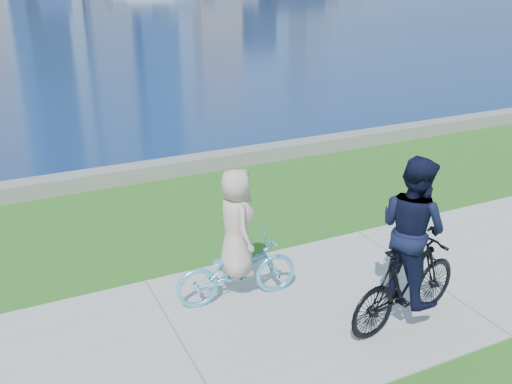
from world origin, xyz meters
The scene contains 5 objects.
ground centered at (0.00, 0.00, 0.00)m, with size 320.00×320.00×0.00m, color #225B18.
concrete_path centered at (0.00, 0.00, 0.01)m, with size 80.00×3.50×0.02m, color #A0A09B.
seawall centered at (0.00, 6.20, 0.17)m, with size 90.00×0.50×0.35m, color slate.
cyclist_woman centered at (1.09, 0.68, 0.77)m, with size 0.79×1.87×2.02m.
cyclist_man centered at (2.89, -0.85, 1.03)m, with size 0.92×2.07×2.40m.
Camera 1 is at (-1.79, -5.93, 4.64)m, focal length 40.00 mm.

